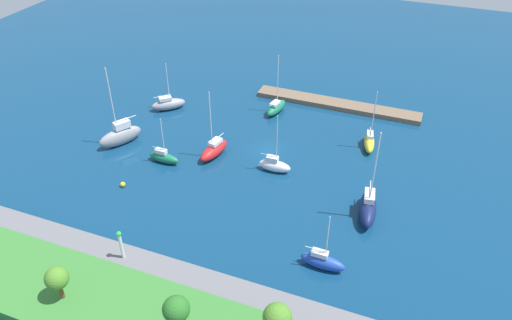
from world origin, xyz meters
The scene contains 17 objects.
water centered at (0.00, 0.00, 0.00)m, with size 160.00×160.00×0.00m, color navy.
pier_dock centered at (-6.27, -16.61, 0.40)m, with size 27.71×3.12×0.80m, color brown.
breakwater centered at (0.00, 27.00, 0.63)m, with size 56.56×3.63×1.26m, color slate.
harbor_beacon centered at (6.82, 27.00, 3.41)m, with size 0.56×0.56×3.73m.
park_tree_midwest centered at (9.31, 33.81, 4.05)m, with size 2.33×2.33×3.92m.
park_tree_mideast centered at (-11.99, 30.71, 4.55)m, with size 2.63×2.63×4.54m.
park_tree_west centered at (-3.57, 33.48, 5.03)m, with size 2.48×2.48×4.96m.
sailboat_gray_off_beacon centered at (19.80, -5.46, 1.00)m, with size 5.55×5.22×8.17m.
sailboat_green_by_breakwater centered at (12.75, 8.29, 0.84)m, with size 4.67×1.45×7.19m.
sailboat_blue_near_pier centered at (-13.32, 19.47, 0.95)m, with size 4.98×1.55×7.43m.
sailboat_red_inner_mooring centered at (6.82, 4.27, 1.03)m, with size 3.08×6.09×10.43m.
sailboat_yellow_lone_north centered at (-13.60, -6.08, 0.96)m, with size 2.51×5.43×9.37m.
sailboat_white_along_channel centered at (-2.53, 4.56, 0.94)m, with size 4.58×1.65×8.85m.
sailboat_navy_mid_basin centered at (-16.26, 9.27, 1.33)m, with size 3.05×6.94×12.28m.
sailboat_gray_outer_mooring centered at (21.08, 6.41, 1.50)m, with size 4.96×6.73×12.43m.
sailboat_green_east_end centered at (2.66, -10.92, 0.94)m, with size 2.67×5.61×9.97m.
mooring_buoy_yellow centered at (15.02, 15.19, 0.34)m, with size 0.69×0.69×0.69m, color yellow.
Camera 1 is at (-20.12, 56.75, 40.46)m, focal length 34.56 mm.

